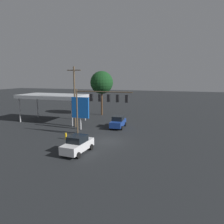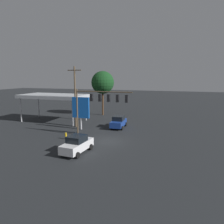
{
  "view_description": "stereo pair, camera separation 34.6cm",
  "coord_description": "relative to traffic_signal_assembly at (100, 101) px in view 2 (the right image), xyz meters",
  "views": [
    {
      "loc": [
        -9.15,
        25.49,
        8.31
      ],
      "look_at": [
        0.0,
        -2.0,
        3.52
      ],
      "focal_mm": 35.0,
      "sensor_mm": 36.0,
      "label": 1
    },
    {
      "loc": [
        -9.47,
        25.38,
        8.31
      ],
      "look_at": [
        0.0,
        -2.0,
        3.52
      ],
      "focal_mm": 35.0,
      "sensor_mm": 36.0,
      "label": 2
    }
  ],
  "objects": [
    {
      "name": "price_sign",
      "position": [
        4.48,
        -3.03,
        -1.66
      ],
      "size": [
        2.83,
        0.27,
        5.08
      ],
      "color": "#B7B7BC",
      "rests_on": "ground"
    },
    {
      "name": "gas_station_canopy",
      "position": [
        12.17,
        -7.19,
        -0.41
      ],
      "size": [
        11.82,
        6.33,
        4.96
      ],
      "color": "#B2B7BC",
      "rests_on": "ground"
    },
    {
      "name": "utility_pole",
      "position": [
        6.11,
        -4.34,
        0.17
      ],
      "size": [
        2.4,
        0.26,
        9.82
      ],
      "color": "brown",
      "rests_on": "ground"
    },
    {
      "name": "traffic_signal_assembly",
      "position": [
        0.0,
        0.0,
        0.0
      ],
      "size": [
        8.05,
        0.43,
        6.54
      ],
      "color": "brown",
      "rests_on": "ground"
    },
    {
      "name": "sedan_waiting",
      "position": [
        -0.76,
        -6.0,
        -4.07
      ],
      "size": [
        2.26,
        4.5,
        1.93
      ],
      "rotation": [
        0.0,
        0.0,
        1.63
      ],
      "color": "navy",
      "rests_on": "ground"
    },
    {
      "name": "sedan_far",
      "position": [
        0.02,
        6.66,
        -4.07
      ],
      "size": [
        2.28,
        4.51,
        1.93
      ],
      "rotation": [
        0.0,
        0.0,
        1.51
      ],
      "color": "silver",
      "rests_on": "ground"
    },
    {
      "name": "fire_hydrant",
      "position": [
        3.92,
        2.49,
        -4.58
      ],
      "size": [
        0.24,
        0.24,
        0.88
      ],
      "color": "gold",
      "rests_on": "ground"
    },
    {
      "name": "street_tree",
      "position": [
        5.94,
        -16.11,
        1.91
      ],
      "size": [
        4.79,
        4.79,
        9.35
      ],
      "color": "#4C331E",
      "rests_on": "ground"
    },
    {
      "name": "ground_plane",
      "position": [
        -1.61,
        1.67,
        -5.02
      ],
      "size": [
        200.0,
        200.0,
        0.0
      ],
      "primitive_type": "plane",
      "color": "black"
    }
  ]
}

